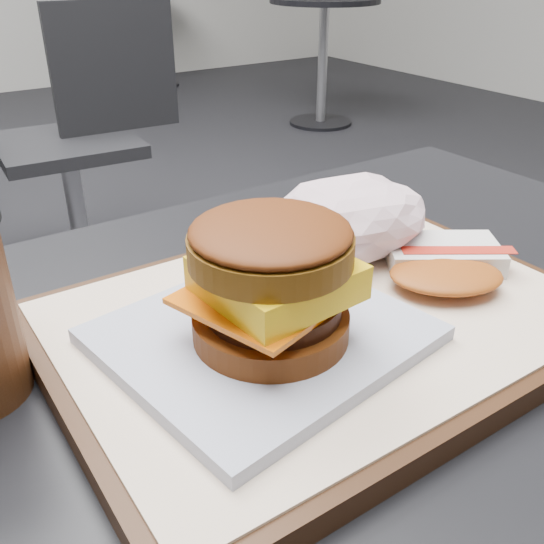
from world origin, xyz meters
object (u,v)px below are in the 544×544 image
(crumpled_wrapper, at_px, (351,217))
(breakfast_sandwich, at_px, (269,294))
(hash_brown, at_px, (444,263))
(neighbor_chair, at_px, (84,126))
(customer_table, at_px, (342,509))
(serving_tray, at_px, (321,321))

(crumpled_wrapper, bearing_deg, breakfast_sandwich, -149.80)
(hash_brown, bearing_deg, neighbor_chair, 82.02)
(hash_brown, relative_size, crumpled_wrapper, 0.98)
(customer_table, xyz_separation_m, serving_tray, (-0.02, 0.02, 0.20))
(hash_brown, bearing_deg, serving_tray, 173.34)
(customer_table, distance_m, breakfast_sandwich, 0.26)
(breakfast_sandwich, height_order, crumpled_wrapper, breakfast_sandwich)
(hash_brown, xyz_separation_m, crumpled_wrapper, (-0.03, 0.08, 0.02))
(breakfast_sandwich, relative_size, neighbor_chair, 0.24)
(serving_tray, bearing_deg, neighbor_chair, 78.18)
(breakfast_sandwich, xyz_separation_m, crumpled_wrapper, (0.14, 0.08, -0.01))
(crumpled_wrapper, distance_m, neighbor_chair, 1.64)
(breakfast_sandwich, bearing_deg, serving_tray, 16.10)
(crumpled_wrapper, bearing_deg, serving_tray, -141.71)
(serving_tray, xyz_separation_m, hash_brown, (0.11, -0.01, 0.02))
(neighbor_chair, bearing_deg, hash_brown, -97.98)
(customer_table, xyz_separation_m, breakfast_sandwich, (-0.08, 0.00, 0.24))
(serving_tray, distance_m, crumpled_wrapper, 0.11)
(breakfast_sandwich, bearing_deg, hash_brown, 1.11)
(customer_table, distance_m, crumpled_wrapper, 0.26)
(serving_tray, xyz_separation_m, breakfast_sandwich, (-0.06, -0.02, 0.05))
(customer_table, relative_size, serving_tray, 2.11)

